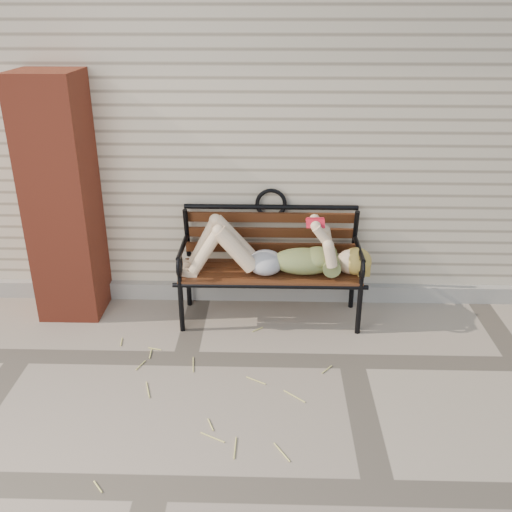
{
  "coord_description": "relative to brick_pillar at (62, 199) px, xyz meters",
  "views": [
    {
      "loc": [
        -0.62,
        -3.59,
        2.46
      ],
      "look_at": [
        -0.73,
        0.51,
        0.63
      ],
      "focal_mm": 40.0,
      "sensor_mm": 36.0,
      "label": 1
    }
  ],
  "objects": [
    {
      "name": "straw_scatter",
      "position": [
        0.65,
        -1.25,
        -0.99
      ],
      "size": [
        3.01,
        1.75,
        0.01
      ],
      "color": "#D1C766",
      "rests_on": "ground"
    },
    {
      "name": "reading_woman",
      "position": [
        1.7,
        -0.15,
        -0.38
      ],
      "size": [
        1.52,
        0.35,
        0.48
      ],
      "color": "#093C42",
      "rests_on": "ground"
    },
    {
      "name": "foundation_strip",
      "position": [
        2.3,
        0.22,
        -0.93
      ],
      "size": [
        8.0,
        0.1,
        0.15
      ],
      "primitive_type": "cube",
      "color": "#9B968C",
      "rests_on": "ground"
    },
    {
      "name": "house_wall",
      "position": [
        2.3,
        2.25,
        0.5
      ],
      "size": [
        8.0,
        4.0,
        3.0
      ],
      "primitive_type": "cube",
      "color": "beige",
      "rests_on": "ground"
    },
    {
      "name": "garden_bench",
      "position": [
        1.68,
        -0.03,
        -0.41
      ],
      "size": [
        1.62,
        0.64,
        1.05
      ],
      "color": "black",
      "rests_on": "ground"
    },
    {
      "name": "ground",
      "position": [
        2.3,
        -0.75,
        -1.0
      ],
      "size": [
        80.0,
        80.0,
        0.0
      ],
      "primitive_type": "plane",
      "color": "gray",
      "rests_on": "ground"
    },
    {
      "name": "brick_pillar",
      "position": [
        0.0,
        0.0,
        0.0
      ],
      "size": [
        0.5,
        0.5,
        2.0
      ],
      "primitive_type": "cube",
      "color": "maroon",
      "rests_on": "ground"
    }
  ]
}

